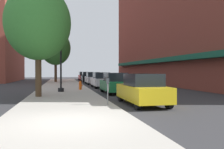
{
  "coord_description": "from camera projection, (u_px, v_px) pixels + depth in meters",
  "views": [
    {
      "loc": [
        -0.21,
        -7.96,
        1.8
      ],
      "look_at": [
        5.36,
        17.99,
        1.41
      ],
      "focal_mm": 37.9,
      "sensor_mm": 36.0,
      "label": 1
    }
  ],
  "objects": [
    {
      "name": "car_white",
      "position": [
        101.0,
        80.0,
        25.62
      ],
      "size": [
        1.8,
        4.3,
        1.66
      ],
      "rotation": [
        0.0,
        0.0,
        0.03
      ],
      "color": "black",
      "rests_on": "ground"
    },
    {
      "name": "car_black",
      "position": [
        87.0,
        77.0,
        39.51
      ],
      "size": [
        1.8,
        4.3,
        1.66
      ],
      "rotation": [
        0.0,
        0.0,
        -0.02
      ],
      "color": "black",
      "rests_on": "ground"
    },
    {
      "name": "parking_meter_far",
      "position": [
        82.0,
        79.0,
        25.95
      ],
      "size": [
        0.14,
        0.09,
        1.31
      ],
      "color": "slate",
      "rests_on": "sidewalk_slab"
    },
    {
      "name": "car_red",
      "position": [
        83.0,
        76.0,
        46.09
      ],
      "size": [
        1.8,
        4.3,
        1.66
      ],
      "rotation": [
        0.0,
        0.0,
        0.01
      ],
      "color": "black",
      "rests_on": "ground"
    },
    {
      "name": "lamppost",
      "position": [
        61.0,
        54.0,
        19.15
      ],
      "size": [
        0.48,
        0.48,
        5.9
      ],
      "color": "black",
      "rests_on": "sidewalk_slab"
    },
    {
      "name": "parking_meter_near",
      "position": [
        108.0,
        88.0,
        11.77
      ],
      "size": [
        0.14,
        0.09,
        1.31
      ],
      "color": "slate",
      "rests_on": "sidewalk_slab"
    },
    {
      "name": "sidewalk_slab",
      "position": [
        63.0,
        87.0,
        26.43
      ],
      "size": [
        4.8,
        50.0,
        0.12
      ],
      "primitive_type": "cube",
      "color": "#A8A399",
      "rests_on": "ground"
    },
    {
      "name": "building_right_brick",
      "position": [
        175.0,
        3.0,
        32.34
      ],
      "size": [
        6.8,
        40.0,
        22.28
      ],
      "color": "brown",
      "rests_on": "ground"
    },
    {
      "name": "tree_mid",
      "position": [
        38.0,
        23.0,
        15.47
      ],
      "size": [
        4.26,
        4.26,
        7.29
      ],
      "color": "#4C3823",
      "rests_on": "sidewalk_slab"
    },
    {
      "name": "car_green",
      "position": [
        115.0,
        83.0,
        18.93
      ],
      "size": [
        1.8,
        4.3,
        1.66
      ],
      "rotation": [
        0.0,
        0.0,
        0.02
      ],
      "color": "black",
      "rests_on": "ground"
    },
    {
      "name": "tree_near",
      "position": [
        56.0,
        48.0,
        36.43
      ],
      "size": [
        4.59,
        4.59,
        7.88
      ],
      "color": "#422D1E",
      "rests_on": "sidewalk_slab"
    },
    {
      "name": "ground_plane",
      "position": [
        100.0,
        87.0,
        26.29
      ],
      "size": [
        90.0,
        90.0,
        0.0
      ],
      "primitive_type": "plane",
      "color": "#2D2D30"
    },
    {
      "name": "car_yellow",
      "position": [
        142.0,
        90.0,
        12.55
      ],
      "size": [
        1.8,
        4.3,
        1.66
      ],
      "rotation": [
        0.0,
        0.0,
        0.02
      ],
      "color": "black",
      "rests_on": "ground"
    },
    {
      "name": "car_silver",
      "position": [
        93.0,
        78.0,
        32.37
      ],
      "size": [
        1.8,
        4.3,
        1.66
      ],
      "rotation": [
        0.0,
        0.0,
        -0.02
      ],
      "color": "black",
      "rests_on": "ground"
    },
    {
      "name": "fire_hydrant",
      "position": [
        80.0,
        85.0,
        21.24
      ],
      "size": [
        0.33,
        0.26,
        0.79
      ],
      "color": "#E05614",
      "rests_on": "sidewalk_slab"
    }
  ]
}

